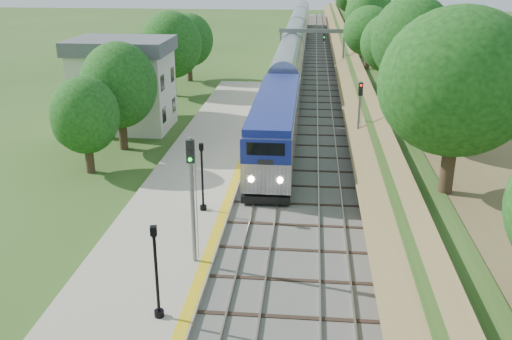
# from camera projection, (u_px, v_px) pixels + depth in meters

# --- Properties ---
(trackbed) EXTENTS (9.50, 170.00, 0.28)m
(trackbed) POSITION_uv_depth(u_px,v_px,m) (307.00, 70.00, 78.39)
(trackbed) COLOR #4C4944
(trackbed) RESTS_ON ground
(platform) EXTENTS (6.40, 68.00, 0.38)m
(platform) POSITION_uv_depth(u_px,v_px,m) (191.00, 187.00, 37.95)
(platform) COLOR #A99B88
(platform) RESTS_ON ground
(yellow_stripe) EXTENTS (0.55, 68.00, 0.01)m
(yellow_stripe) POSITION_uv_depth(u_px,v_px,m) (233.00, 186.00, 37.62)
(yellow_stripe) COLOR gold
(yellow_stripe) RESTS_ON platform
(embankment) EXTENTS (10.64, 170.00, 11.70)m
(embankment) POSITION_uv_depth(u_px,v_px,m) (370.00, 57.00, 76.98)
(embankment) COLOR brown
(embankment) RESTS_ON ground
(station_building) EXTENTS (8.60, 6.60, 8.00)m
(station_building) POSITION_uv_depth(u_px,v_px,m) (124.00, 83.00, 50.46)
(station_building) COLOR beige
(station_building) RESTS_ON ground
(signal_gantry) EXTENTS (8.40, 0.38, 6.20)m
(signal_gantry) POSITION_uv_depth(u_px,v_px,m) (312.00, 40.00, 72.02)
(signal_gantry) COLOR slate
(signal_gantry) RESTS_ON ground
(trees_behind_platform) EXTENTS (7.82, 53.32, 7.21)m
(trees_behind_platform) POSITION_uv_depth(u_px,v_px,m) (121.00, 105.00, 41.34)
(trees_behind_platform) COLOR #332316
(trees_behind_platform) RESTS_ON ground
(train) EXTENTS (3.13, 104.05, 4.60)m
(train) POSITION_uv_depth(u_px,v_px,m) (294.00, 48.00, 81.91)
(train) COLOR black
(train) RESTS_ON trackbed
(lamppost_mid) EXTENTS (0.41, 0.41, 4.18)m
(lamppost_mid) POSITION_uv_depth(u_px,v_px,m) (157.00, 277.00, 23.26)
(lamppost_mid) COLOR black
(lamppost_mid) RESTS_ON platform
(lamppost_far) EXTENTS (0.41, 0.41, 4.16)m
(lamppost_far) POSITION_uv_depth(u_px,v_px,m) (202.00, 181.00, 33.40)
(lamppost_far) COLOR black
(lamppost_far) RESTS_ON platform
(signal_platform) EXTENTS (0.37, 0.30, 6.38)m
(signal_platform) POSITION_uv_depth(u_px,v_px,m) (192.00, 187.00, 26.95)
(signal_platform) COLOR slate
(signal_platform) RESTS_ON platform
(signal_farside) EXTENTS (0.33, 0.26, 5.93)m
(signal_farside) POSITION_uv_depth(u_px,v_px,m) (359.00, 112.00, 42.43)
(signal_farside) COLOR slate
(signal_farside) RESTS_ON ground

